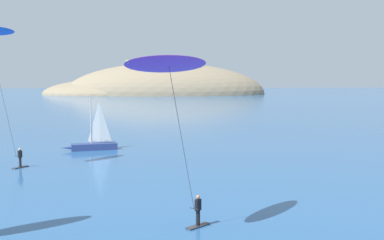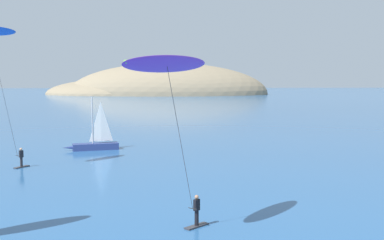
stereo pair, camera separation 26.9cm
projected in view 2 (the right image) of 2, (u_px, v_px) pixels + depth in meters
The scene contains 3 objects.
headland_island at pixel (154, 94), 203.84m from camera, with size 94.29×52.19×26.43m.
sailboat_near at pixel (93, 144), 51.51m from camera, with size 5.95×2.54×5.70m.
kitesurfer_purple at pixel (169, 76), 22.92m from camera, with size 4.79×5.23×8.97m.
Camera 2 is at (-3.15, -6.99, 7.96)m, focal length 45.00 mm.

